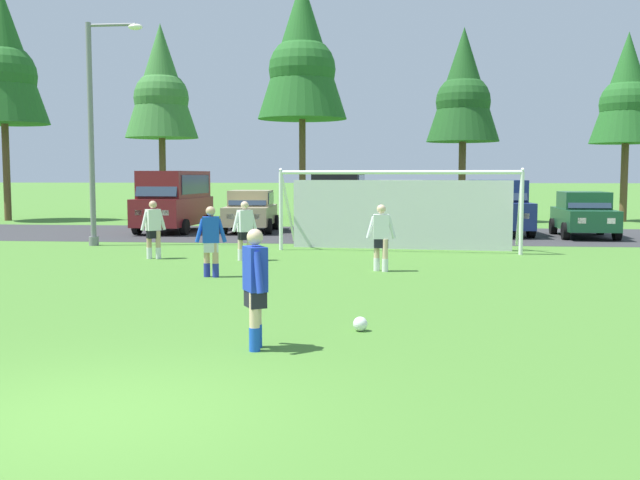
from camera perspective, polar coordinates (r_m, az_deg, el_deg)
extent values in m
plane|color=#477A2D|center=(22.17, -1.69, -1.08)|extent=(400.00, 400.00, 0.00)
cube|color=#333335|center=(29.51, 0.29, 0.45)|extent=(52.00, 8.40, 0.01)
sphere|color=white|center=(11.29, 3.11, -6.46)|extent=(0.22, 0.22, 0.22)
sphere|color=black|center=(11.29, 3.12, -6.44)|extent=(0.08, 0.08, 0.08)
sphere|color=red|center=(11.29, 3.42, -6.47)|extent=(0.07, 0.07, 0.07)
cylinder|color=white|center=(22.65, 15.24, 1.97)|extent=(0.12, 0.12, 2.44)
cylinder|color=white|center=(23.31, -3.03, 2.22)|extent=(0.12, 0.12, 2.44)
cylinder|color=white|center=(22.66, 6.00, 5.20)|extent=(7.30, 0.76, 0.12)
cylinder|color=white|center=(23.54, 15.09, 2.38)|extent=(0.25, 1.94, 2.46)
cylinder|color=white|center=(24.18, -2.50, 2.61)|extent=(0.25, 1.94, 2.46)
cube|color=silver|center=(23.69, 6.19, 1.95)|extent=(6.93, 0.65, 2.20)
cylinder|color=beige|center=(20.49, -5.43, -0.48)|extent=(0.14, 0.14, 0.80)
cylinder|color=beige|center=(20.55, -6.15, -0.47)|extent=(0.14, 0.14, 0.80)
cylinder|color=white|center=(20.51, -5.43, -1.15)|extent=(0.15, 0.15, 0.32)
cylinder|color=white|center=(20.57, -6.14, -1.14)|extent=(0.15, 0.15, 0.32)
cube|color=black|center=(20.49, -5.80, 0.41)|extent=(0.40, 0.38, 0.28)
cube|color=white|center=(20.46, -5.81, 1.47)|extent=(0.45, 0.42, 0.60)
sphere|color=beige|center=(20.44, -5.82, 2.68)|extent=(0.22, 0.22, 0.22)
cylinder|color=white|center=(20.54, -5.13, 1.44)|extent=(0.24, 0.21, 0.55)
cylinder|color=white|center=(20.39, -6.48, 1.40)|extent=(0.24, 0.21, 0.55)
cylinder|color=beige|center=(18.15, 5.04, -1.19)|extent=(0.14, 0.14, 0.80)
cylinder|color=beige|center=(18.28, 4.38, -1.14)|extent=(0.14, 0.14, 0.80)
cylinder|color=white|center=(18.18, 5.03, -1.94)|extent=(0.15, 0.15, 0.32)
cylinder|color=white|center=(18.31, 4.38, -1.89)|extent=(0.15, 0.15, 0.32)
cube|color=black|center=(18.18, 4.71, -0.16)|extent=(0.36, 0.25, 0.28)
cube|color=white|center=(18.15, 4.72, 1.03)|extent=(0.40, 0.27, 0.60)
sphere|color=beige|center=(18.13, 4.73, 2.39)|extent=(0.22, 0.22, 0.22)
cylinder|color=white|center=(18.13, 5.52, 0.96)|extent=(0.24, 0.11, 0.55)
cylinder|color=white|center=(18.18, 3.93, 0.98)|extent=(0.24, 0.11, 0.55)
cylinder|color=tan|center=(17.27, -8.04, -1.54)|extent=(0.14, 0.14, 0.80)
cylinder|color=tan|center=(17.36, -8.70, -1.51)|extent=(0.14, 0.14, 0.80)
cylinder|color=#232D99|center=(17.30, -8.03, -2.33)|extent=(0.15, 0.15, 0.32)
cylinder|color=#232D99|center=(17.39, -8.69, -2.30)|extent=(0.15, 0.15, 0.32)
cube|color=silver|center=(17.28, -8.39, -0.47)|extent=(0.38, 0.30, 0.28)
cube|color=blue|center=(17.25, -8.40, 0.79)|extent=(0.43, 0.33, 0.60)
sphere|color=tan|center=(17.22, -8.42, 2.21)|extent=(0.22, 0.22, 0.22)
cylinder|color=blue|center=(17.21, -7.57, 0.72)|extent=(0.24, 0.14, 0.55)
cylinder|color=blue|center=(17.29, -9.23, 0.72)|extent=(0.24, 0.14, 0.55)
cylinder|color=beige|center=(10.22, -4.90, -6.04)|extent=(0.14, 0.14, 0.80)
cylinder|color=beige|center=(10.00, -5.06, -6.28)|extent=(0.14, 0.14, 0.80)
cylinder|color=blue|center=(10.27, -4.89, -7.35)|extent=(0.15, 0.15, 0.32)
cylinder|color=blue|center=(10.05, -5.05, -7.62)|extent=(0.15, 0.15, 0.32)
cube|color=black|center=(10.05, -4.99, -4.37)|extent=(0.36, 0.40, 0.28)
cube|color=#1E38B7|center=(10.00, -5.01, -2.22)|extent=(0.40, 0.45, 0.60)
sphere|color=beige|center=(9.95, -5.03, 0.24)|extent=(0.22, 0.22, 0.22)
cylinder|color=#1E38B7|center=(10.25, -5.24, -2.16)|extent=(0.19, 0.24, 0.55)
cylinder|color=#1E38B7|center=(9.75, -4.77, -2.52)|extent=(0.19, 0.24, 0.55)
cylinder|color=tan|center=(21.37, -12.34, -0.35)|extent=(0.14, 0.14, 0.80)
cylinder|color=tan|center=(21.44, -13.01, -0.35)|extent=(0.14, 0.14, 0.80)
cylinder|color=white|center=(21.40, -12.33, -0.99)|extent=(0.15, 0.15, 0.32)
cylinder|color=white|center=(21.46, -13.00, -0.98)|extent=(0.15, 0.15, 0.32)
cube|color=black|center=(21.38, -12.69, 0.51)|extent=(0.40, 0.39, 0.28)
cube|color=silver|center=(21.35, -12.71, 1.52)|extent=(0.44, 0.44, 0.60)
sphere|color=tan|center=(21.33, -12.73, 2.68)|extent=(0.22, 0.22, 0.22)
cylinder|color=silver|center=(21.42, -12.06, 1.49)|extent=(0.23, 0.22, 0.55)
cylinder|color=silver|center=(21.29, -13.37, 1.45)|extent=(0.23, 0.22, 0.55)
cube|color=maroon|center=(31.25, -11.20, 2.20)|extent=(2.16, 4.88, 1.10)
cube|color=maroon|center=(31.41, -11.11, 4.22)|extent=(1.98, 4.17, 1.10)
cube|color=#28384C|center=(29.56, -12.41, 4.12)|extent=(1.68, 0.53, 0.91)
cube|color=#28384C|center=(31.11, -9.53, 4.24)|extent=(0.19, 3.48, 0.77)
cube|color=white|center=(28.85, -11.79, 2.06)|extent=(0.28, 0.09, 0.20)
cube|color=white|center=(29.25, -13.77, 2.06)|extent=(0.28, 0.09, 0.20)
cube|color=#B21414|center=(33.31, -8.95, 2.49)|extent=(0.28, 0.09, 0.20)
cube|color=#B21414|center=(33.65, -10.71, 2.49)|extent=(0.28, 0.09, 0.20)
cylinder|color=black|center=(29.56, -10.38, 0.99)|extent=(0.27, 0.65, 0.64)
cylinder|color=black|center=(30.25, -13.89, 1.01)|extent=(0.27, 0.65, 0.64)
cylinder|color=black|center=(32.38, -8.66, 1.36)|extent=(0.27, 0.65, 0.64)
cylinder|color=black|center=(33.02, -11.91, 1.38)|extent=(0.27, 0.65, 0.64)
cube|color=tan|center=(30.92, -5.36, 1.93)|extent=(2.07, 4.31, 0.76)
cube|color=tan|center=(31.04, -5.33, 3.23)|extent=(1.79, 2.20, 0.64)
cube|color=#28384C|center=(30.08, -5.59, 3.14)|extent=(1.55, 0.41, 0.55)
cube|color=#28384C|center=(30.94, -3.80, 3.24)|extent=(0.15, 1.78, 0.45)
cube|color=white|center=(28.82, -4.95, 1.81)|extent=(0.28, 0.10, 0.20)
cube|color=white|center=(28.96, -6.89, 1.80)|extent=(0.28, 0.10, 0.20)
cube|color=#B21414|center=(32.90, -4.02, 2.21)|extent=(0.28, 0.10, 0.20)
cube|color=#B21414|center=(33.03, -5.72, 2.21)|extent=(0.28, 0.10, 0.20)
cylinder|color=black|center=(29.54, -3.97, 1.06)|extent=(0.28, 0.65, 0.64)
cylinder|color=black|center=(29.80, -7.41, 1.06)|extent=(0.28, 0.65, 0.64)
cylinder|color=black|center=(32.13, -3.45, 1.38)|extent=(0.28, 0.65, 0.64)
cylinder|color=black|center=(32.36, -6.62, 1.38)|extent=(0.28, 0.65, 0.64)
cube|color=black|center=(30.46, 1.47, 2.22)|extent=(2.04, 4.83, 1.10)
cube|color=black|center=(30.63, 1.51, 4.30)|extent=(1.87, 4.13, 1.10)
cube|color=#28384C|center=(28.67, 1.12, 4.21)|extent=(1.67, 0.49, 0.91)
cube|color=#28384C|center=(30.55, 3.21, 4.29)|extent=(0.10, 3.49, 0.77)
cube|color=white|center=(28.06, 2.08, 2.08)|extent=(0.28, 0.08, 0.20)
cube|color=white|center=(28.18, -0.10, 2.10)|extent=(0.28, 0.08, 0.20)
cube|color=#B21414|center=(32.76, 2.82, 2.50)|extent=(0.28, 0.08, 0.20)
cube|color=#B21414|center=(32.86, 0.94, 2.51)|extent=(0.28, 0.08, 0.20)
cylinder|color=black|center=(28.93, 3.10, 0.98)|extent=(0.25, 0.64, 0.64)
cylinder|color=black|center=(29.14, -0.75, 1.01)|extent=(0.25, 0.64, 0.64)
cylinder|color=black|center=(31.89, 3.48, 1.35)|extent=(0.25, 0.64, 0.64)
cylinder|color=black|center=(32.08, -0.01, 1.38)|extent=(0.25, 0.64, 0.64)
cube|color=#B2B2BC|center=(28.54, 6.18, 1.91)|extent=(1.98, 4.63, 1.00)
cube|color=#B2B2BC|center=(28.71, 6.19, 3.76)|extent=(1.80, 3.03, 0.84)
cube|color=#28384C|center=(27.29, 6.24, 3.65)|extent=(1.62, 0.41, 0.71)
cube|color=#28384C|center=(28.74, 7.95, 3.74)|extent=(0.09, 2.55, 0.59)
cube|color=white|center=(26.30, 7.40, 1.74)|extent=(0.28, 0.09, 0.20)
cube|color=white|center=(26.28, 5.12, 1.76)|extent=(0.28, 0.09, 0.20)
cube|color=#B21414|center=(30.81, 7.08, 2.22)|extent=(0.28, 0.09, 0.20)
cube|color=#B21414|center=(30.79, 5.13, 2.23)|extent=(0.28, 0.09, 0.20)
cylinder|color=black|center=(27.19, 8.22, 0.67)|extent=(0.25, 0.64, 0.64)
cylinder|color=black|center=(27.15, 4.21, 0.70)|extent=(0.25, 0.64, 0.64)
cylinder|color=black|center=(30.03, 7.93, 1.08)|extent=(0.25, 0.64, 0.64)
cylinder|color=black|center=(30.00, 4.31, 1.11)|extent=(0.25, 0.64, 0.64)
cube|color=navy|center=(30.05, 13.53, 1.95)|extent=(2.24, 4.73, 1.00)
cube|color=navy|center=(30.21, 13.49, 3.71)|extent=(1.97, 3.12, 0.84)
cube|color=#28384C|center=(28.82, 14.05, 3.60)|extent=(1.64, 0.50, 0.71)
cube|color=#28384C|center=(30.40, 15.12, 3.68)|extent=(0.23, 2.55, 0.59)
cube|color=white|center=(27.96, 15.51, 1.79)|extent=(0.29, 0.10, 0.20)
cube|color=white|center=(27.73, 13.41, 1.81)|extent=(0.29, 0.10, 0.20)
cube|color=#B21414|center=(32.36, 13.63, 2.25)|extent=(0.29, 0.10, 0.20)
cube|color=#B21414|center=(32.16, 11.81, 2.27)|extent=(0.29, 0.10, 0.20)
cylinder|color=black|center=(28.90, 15.92, 0.79)|extent=(0.29, 0.66, 0.64)
cylinder|color=black|center=(28.50, 12.21, 0.81)|extent=(0.29, 0.66, 0.64)
cylinder|color=black|center=(31.67, 14.68, 1.17)|extent=(0.29, 0.66, 0.64)
cylinder|color=black|center=(31.30, 11.28, 1.19)|extent=(0.29, 0.66, 0.64)
cube|color=#194C2D|center=(29.86, 19.63, 1.55)|extent=(1.93, 4.25, 0.76)
cube|color=#194C2D|center=(29.98, 19.61, 2.90)|extent=(1.72, 2.15, 0.64)
cube|color=#28384C|center=(29.03, 20.00, 2.79)|extent=(1.54, 0.36, 0.55)
cube|color=#28384C|center=(30.16, 21.17, 2.86)|extent=(0.09, 1.79, 0.45)
cube|color=white|center=(27.96, 21.48, 1.38)|extent=(0.28, 0.09, 0.20)
cube|color=white|center=(27.75, 19.49, 1.41)|extent=(0.28, 0.09, 0.20)
cube|color=#B21414|center=(31.97, 19.76, 1.84)|extent=(0.28, 0.09, 0.20)
cube|color=#B21414|center=(31.79, 18.01, 1.88)|extent=(0.28, 0.09, 0.20)
cylinder|color=black|center=(28.82, 21.88, 0.61)|extent=(0.26, 0.65, 0.64)
cylinder|color=black|center=(28.44, 18.36, 0.66)|extent=(0.26, 0.65, 0.64)
cylinder|color=black|center=(31.35, 20.74, 0.97)|extent=(0.26, 0.65, 0.64)
cylinder|color=black|center=(31.00, 17.50, 1.02)|extent=(0.26, 0.65, 0.64)
cylinder|color=brown|center=(41.69, -22.97, 4.81)|extent=(0.36, 0.36, 4.98)
cone|color=#236023|center=(42.14, -23.25, 12.97)|extent=(4.49, 4.49, 6.98)
sphere|color=#236023|center=(42.00, -23.20, 11.55)|extent=(3.36, 3.36, 3.36)
cylinder|color=brown|center=(41.35, -12.00, 4.67)|extent=(0.36, 0.36, 4.36)
cone|color=#387533|center=(41.66, -12.13, 11.88)|extent=(3.92, 3.92, 6.10)
sphere|color=#387533|center=(41.56, -12.11, 10.62)|extent=(2.94, 2.94, 2.94)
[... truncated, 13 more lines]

